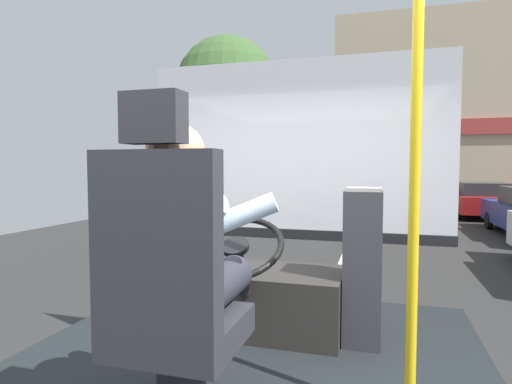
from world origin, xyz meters
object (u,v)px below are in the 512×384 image
(fare_box, at_px, (363,267))
(parked_car_silver, at_px, (455,191))
(handrail_pole, at_px, (415,173))
(steering_console, at_px, (257,297))
(bus_driver, at_px, (184,247))
(driver_seat, at_px, (170,298))
(parked_car_red, at_px, (481,199))

(fare_box, xyz_separation_m, parked_car_silver, (3.46, 19.10, -0.54))
(handrail_pole, xyz_separation_m, fare_box, (-0.23, 0.75, -0.58))
(handrail_pole, bearing_deg, steering_console, 138.95)
(steering_console, relative_size, handrail_pole, 0.53)
(bus_driver, bearing_deg, driver_seat, -90.00)
(driver_seat, relative_size, handrail_pole, 0.64)
(bus_driver, xyz_separation_m, handrail_pole, (0.90, 0.28, 0.30))
(driver_seat, bearing_deg, steering_console, 90.00)
(bus_driver, xyz_separation_m, steering_console, (-0.00, 1.06, -0.52))
(fare_box, bearing_deg, handrail_pole, -73.12)
(steering_console, xyz_separation_m, parked_car_red, (4.29, 14.46, -0.33))
(handrail_pole, bearing_deg, parked_car_red, 77.45)
(bus_driver, height_order, steering_console, bus_driver)
(fare_box, height_order, parked_car_silver, fare_box)
(handrail_pole, distance_m, parked_car_silver, 20.14)
(steering_console, bearing_deg, handrail_pole, -41.05)
(handrail_pole, distance_m, fare_box, 0.97)
(fare_box, height_order, parked_car_red, fare_box)
(parked_car_silver, bearing_deg, driver_seat, -101.53)
(driver_seat, xyz_separation_m, steering_console, (0.00, 1.18, -0.35))
(driver_seat, bearing_deg, handrail_pole, 24.24)
(fare_box, xyz_separation_m, parked_car_red, (3.62, 14.49, -0.58))
(parked_car_red, xyz_separation_m, parked_car_silver, (-0.16, 4.60, 0.04))
(fare_box, relative_size, parked_car_silver, 0.24)
(bus_driver, bearing_deg, parked_car_silver, 78.41)
(driver_seat, relative_size, steering_console, 1.21)
(handrail_pole, relative_size, fare_box, 2.21)
(bus_driver, xyz_separation_m, fare_box, (0.67, 1.03, -0.27))
(parked_car_red, distance_m, parked_car_silver, 4.61)
(steering_console, distance_m, handrail_pole, 1.45)
(driver_seat, distance_m, parked_car_silver, 20.68)
(driver_seat, bearing_deg, fare_box, 59.95)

